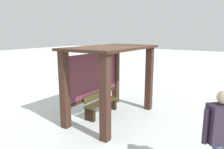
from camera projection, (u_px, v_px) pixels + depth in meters
name	position (u px, v px, depth m)	size (l,w,h in m)	color
ground_plane	(112.00, 117.00, 6.76)	(60.00, 60.00, 0.00)	silver
bus_shelter	(107.00, 69.00, 6.56)	(3.10, 1.79, 2.29)	#3B231A
bench_left_inside	(101.00, 104.00, 6.92)	(1.43, 0.40, 0.72)	#413B1D
person_walking	(220.00, 131.00, 3.51)	(0.51, 0.55, 1.76)	#2D2131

